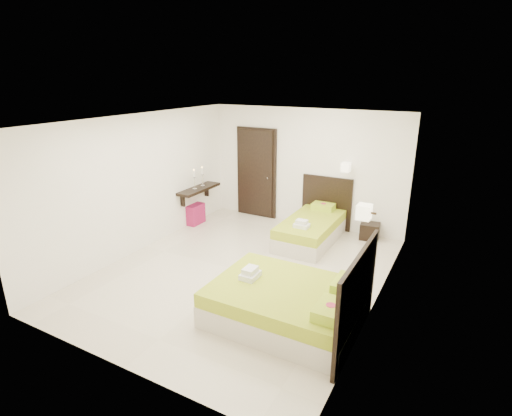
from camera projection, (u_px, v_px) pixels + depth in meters
The scene contains 7 objects.
floor at pixel (243, 272), 6.96m from camera, with size 5.50×5.50×0.00m, color beige.
bed_single at pixel (312, 227), 8.19m from camera, with size 1.13×1.88×1.55m.
bed_double at pixel (291, 303), 5.46m from camera, with size 2.00×1.70×1.65m.
nightstand at pixel (370, 231), 8.30m from camera, with size 0.38×0.34×0.34m, color black.
ottoman at pixel (191, 213), 9.19m from camera, with size 0.46×0.46×0.46m, color maroon.
door at pixel (256, 173), 9.42m from camera, with size 1.02×0.15×2.14m.
console_shelf at pixel (199, 189), 8.98m from camera, with size 0.35×1.20×0.78m.
Camera 1 is at (3.20, -5.37, 3.27)m, focal length 28.00 mm.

